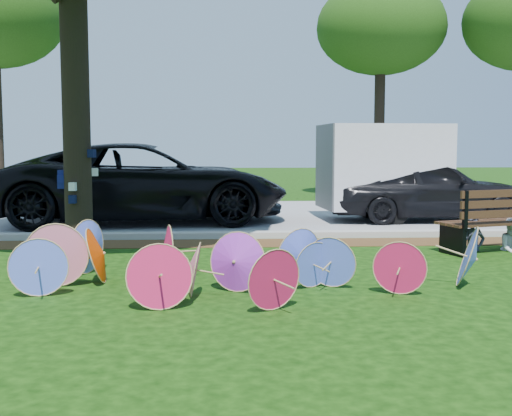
{
  "coord_description": "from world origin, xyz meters",
  "views": [
    {
      "loc": [
        -0.0,
        -7.2,
        1.8
      ],
      "look_at": [
        0.5,
        2.0,
        0.9
      ],
      "focal_mm": 45.0,
      "sensor_mm": 36.0,
      "label": 1
    }
  ],
  "objects_px": {
    "parasol_pile": "(213,260)",
    "cargo_trailer": "(383,166)",
    "park_bench": "(495,220)",
    "dark_pickup": "(426,188)",
    "person_left": "(474,216)",
    "black_van": "(145,183)"
  },
  "relations": [
    {
      "from": "parasol_pile",
      "to": "cargo_trailer",
      "type": "xyz_separation_m",
      "value": [
        4.0,
        7.25,
        0.93
      ]
    },
    {
      "from": "park_bench",
      "to": "dark_pickup",
      "type": "bearing_deg",
      "value": 69.5
    },
    {
      "from": "parasol_pile",
      "to": "dark_pickup",
      "type": "xyz_separation_m",
      "value": [
        4.98,
        7.04,
        0.42
      ]
    },
    {
      "from": "dark_pickup",
      "to": "person_left",
      "type": "relative_size",
      "value": 3.81
    },
    {
      "from": "black_van",
      "to": "person_left",
      "type": "bearing_deg",
      "value": -131.99
    },
    {
      "from": "parasol_pile",
      "to": "park_bench",
      "type": "distance_m",
      "value": 5.44
    },
    {
      "from": "cargo_trailer",
      "to": "park_bench",
      "type": "relative_size",
      "value": 1.4
    },
    {
      "from": "parasol_pile",
      "to": "cargo_trailer",
      "type": "relative_size",
      "value": 2.11
    },
    {
      "from": "dark_pickup",
      "to": "person_left",
      "type": "distance_m",
      "value": 4.4
    },
    {
      "from": "parasol_pile",
      "to": "park_bench",
      "type": "relative_size",
      "value": 2.95
    },
    {
      "from": "dark_pickup",
      "to": "parasol_pile",
      "type": "bearing_deg",
      "value": 145.38
    },
    {
      "from": "person_left",
      "to": "park_bench",
      "type": "bearing_deg",
      "value": -18.35
    },
    {
      "from": "black_van",
      "to": "park_bench",
      "type": "relative_size",
      "value": 3.25
    },
    {
      "from": "person_left",
      "to": "dark_pickup",
      "type": "bearing_deg",
      "value": 72.32
    },
    {
      "from": "black_van",
      "to": "person_left",
      "type": "height_order",
      "value": "black_van"
    },
    {
      "from": "cargo_trailer",
      "to": "park_bench",
      "type": "height_order",
      "value": "cargo_trailer"
    },
    {
      "from": "black_van",
      "to": "dark_pickup",
      "type": "relative_size",
      "value": 1.44
    },
    {
      "from": "parasol_pile",
      "to": "cargo_trailer",
      "type": "distance_m",
      "value": 8.33
    },
    {
      "from": "dark_pickup",
      "to": "cargo_trailer",
      "type": "relative_size",
      "value": 1.62
    },
    {
      "from": "dark_pickup",
      "to": "person_left",
      "type": "bearing_deg",
      "value": 173.19
    },
    {
      "from": "black_van",
      "to": "cargo_trailer",
      "type": "xyz_separation_m",
      "value": [
        5.68,
        0.13,
        0.38
      ]
    },
    {
      "from": "park_bench",
      "to": "parasol_pile",
      "type": "bearing_deg",
      "value": -168.69
    }
  ]
}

